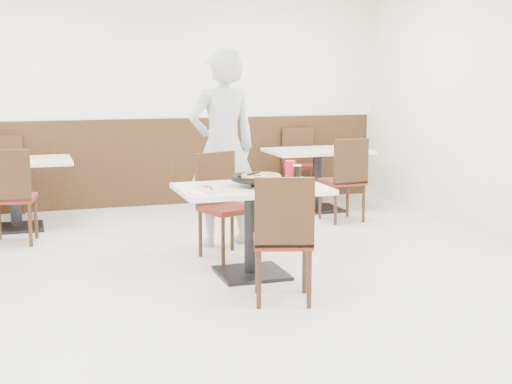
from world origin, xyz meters
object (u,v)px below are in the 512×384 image
object	(u,v)px
diner_person	(223,148)
bg_chair_right_near	(342,179)
chair_near	(283,238)
bg_chair_right_far	(301,165)
side_plate	(213,190)
pizza_pan	(255,181)
pizza	(261,179)
red_cup	(290,170)
main_table	(251,231)
bg_table_left	(15,195)
chair_far	(228,206)
bg_table_right	(317,180)
bg_chair_left_near	(13,196)
cola_glass	(297,173)
bg_chair_left_far	(9,178)

from	to	relation	value
diner_person	bg_chair_right_near	xyz separation A→B (m)	(1.58, 0.67, -0.48)
chair_near	bg_chair_right_far	distance (m)	4.18
side_plate	bg_chair_right_far	bearing A→B (deg)	58.17
pizza_pan	pizza	xyz separation A→B (m)	(0.04, -0.02, 0.02)
red_cup	bg_chair_right_far	world-z (taller)	bg_chair_right_far
pizza_pan	main_table	bearing A→B (deg)	-165.88
pizza	bg_chair_right_near	size ratio (longest dim) A/B	0.34
chair_near	bg_table_left	world-z (taller)	chair_near
chair_far	bg_chair_right_far	world-z (taller)	same
bg_table_right	bg_chair_right_near	bearing A→B (deg)	-88.53
diner_person	bg_chair_left_near	size ratio (longest dim) A/B	2.01
bg_table_right	bg_chair_right_far	bearing A→B (deg)	86.56
pizza	red_cup	bearing A→B (deg)	39.47
red_cup	diner_person	xyz separation A→B (m)	(-0.39, 0.82, 0.12)
cola_glass	bg_table_left	bearing A→B (deg)	135.15
pizza_pan	bg_chair_right_far	size ratio (longest dim) A/B	0.35
chair_far	pizza	size ratio (longest dim) A/B	2.92
side_plate	cola_glass	bearing A→B (deg)	20.83
red_cup	bg_chair_right_near	bearing A→B (deg)	51.34
cola_glass	bg_table_left	world-z (taller)	cola_glass
bg_chair_left_near	bg_chair_right_far	distance (m)	3.79
chair_near	chair_far	distance (m)	1.33
cola_glass	bg_chair_right_far	distance (m)	3.22
cola_glass	bg_table_right	distance (m)	2.62
chair_near	cola_glass	world-z (taller)	chair_near
pizza_pan	bg_table_right	bearing A→B (deg)	57.04
bg_chair_left_near	bg_table_right	xyz separation A→B (m)	(3.52, 0.67, -0.10)
diner_person	bg_table_left	distance (m)	2.44
bg_table_right	bg_chair_right_far	xyz separation A→B (m)	(0.04, 0.66, 0.10)
pizza_pan	red_cup	xyz separation A→B (m)	(0.41, 0.29, 0.04)
pizza_pan	side_plate	bearing A→B (deg)	-157.67
chair_near	side_plate	distance (m)	0.73
chair_far	pizza	distance (m)	0.71
pizza_pan	cola_glass	distance (m)	0.45
side_plate	cola_glass	size ratio (longest dim) A/B	1.42
red_cup	bg_chair_left_far	size ratio (longest dim) A/B	0.17
pizza_pan	bg_chair_right_far	distance (m)	3.53
side_plate	chair_near	bearing A→B (deg)	-55.83
chair_near	chair_far	xyz separation A→B (m)	(-0.04, 1.33, 0.00)
bg_chair_left_far	bg_table_right	bearing A→B (deg)	158.00
cola_glass	red_cup	bearing A→B (deg)	94.88
pizza_pan	red_cup	size ratio (longest dim) A/B	2.07
chair_near	bg_table_right	size ratio (longest dim) A/B	0.79
chair_far	bg_chair_left_far	bearing A→B (deg)	-72.31
bg_chair_left_near	bg_chair_left_far	size ratio (longest dim) A/B	1.00
cola_glass	bg_table_right	world-z (taller)	cola_glass
chair_far	bg_chair_right_near	xyz separation A→B (m)	(1.68, 1.18, 0.00)
bg_chair_right_near	bg_chair_right_far	bearing A→B (deg)	84.22
pizza	bg_chair_left_near	distance (m)	2.69
pizza	bg_chair_right_far	distance (m)	3.52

